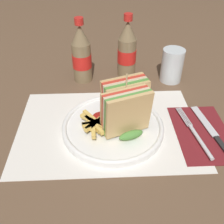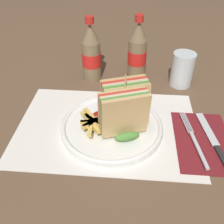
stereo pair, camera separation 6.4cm
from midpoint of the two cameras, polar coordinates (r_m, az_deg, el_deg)
ground_plane at (r=0.64m, az=2.74°, el=-4.75°), size 4.00×4.00×0.00m
placemat at (r=0.65m, az=1.76°, el=-3.35°), size 0.44×0.31×0.00m
plate_main at (r=0.64m, az=2.70°, el=-3.31°), size 0.25×0.25×0.02m
club_sandwich at (r=0.60m, az=5.79°, el=0.66°), size 0.12×0.13×0.14m
fries_pile at (r=0.62m, az=-0.91°, el=-2.58°), size 0.09×0.10×0.02m
ketchup_blob at (r=0.64m, az=0.48°, el=-1.04°), size 0.05×0.04×0.02m
napkin at (r=0.66m, az=21.81°, el=-5.91°), size 0.13×0.21×0.00m
fork at (r=0.64m, az=20.60°, el=-6.56°), size 0.04×0.18×0.01m
knife at (r=0.67m, az=23.83°, el=-5.85°), size 0.05×0.20×0.00m
coke_bottle_near at (r=0.81m, az=-2.24°, el=12.51°), size 0.06×0.06×0.20m
coke_bottle_far at (r=0.83m, az=7.80°, el=12.85°), size 0.06×0.06×0.20m
glass_near at (r=0.83m, az=17.15°, el=8.36°), size 0.07×0.07×0.10m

